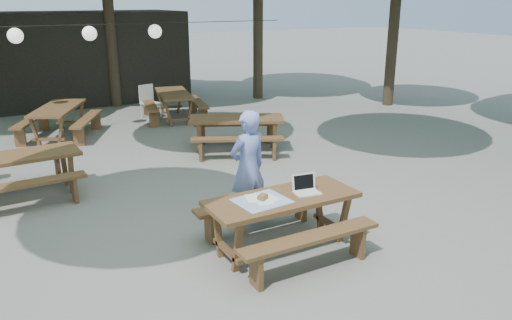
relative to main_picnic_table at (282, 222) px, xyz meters
The scene contains 12 objects.
ground 1.60m from the main_picnic_table, 110.36° to the left, with size 80.00×80.00×0.00m, color #62625D.
pavilion 12.00m from the main_picnic_table, 90.19° to the left, with size 6.00×3.00×2.80m, color black.
main_picnic_table is the anchor object (origin of this frame).
picnic_table_nw 4.65m from the main_picnic_table, 128.30° to the left, with size 2.04×1.68×0.75m.
picnic_table_ne 4.56m from the main_picnic_table, 70.44° to the left, with size 2.40×2.25×0.75m.
picnic_table_far_w 7.53m from the main_picnic_table, 102.78° to the left, with size 2.25×2.40×0.75m.
picnic_table_far_e 7.94m from the main_picnic_table, 79.86° to the left, with size 1.93×2.18×0.75m.
woman 1.09m from the main_picnic_table, 88.50° to the left, with size 0.62×0.41×1.70m, color #8097E9.
plastic_chair 8.41m from the main_picnic_table, 83.93° to the left, with size 0.53×0.53×0.90m.
laptop 0.55m from the main_picnic_table, ahead, with size 0.36×0.30×0.24m.
tabletop_clutter 0.48m from the main_picnic_table, behind, with size 0.70×0.60×0.08m.
paper_lanterns 7.76m from the main_picnic_table, 95.57° to the left, with size 9.00×0.34×0.38m.
Camera 1 is at (-2.67, -6.51, 3.19)m, focal length 35.00 mm.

